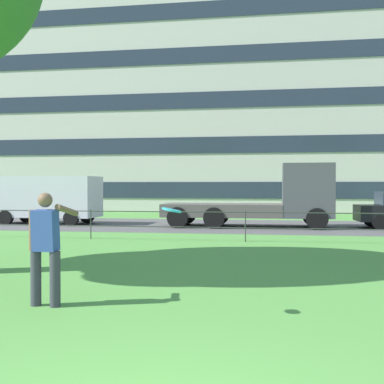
# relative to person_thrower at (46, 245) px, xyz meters

# --- Properties ---
(street_strip) EXTENTS (80.00, 7.90, 0.01)m
(street_strip) POSITION_rel_person_thrower_xyz_m (2.49, 15.53, -0.92)
(street_strip) COLOR #565454
(street_strip) RESTS_ON ground
(park_fence) EXTENTS (31.41, 0.04, 1.00)m
(park_fence) POSITION_rel_person_thrower_xyz_m (2.49, 9.12, -0.25)
(park_fence) COLOR #333833
(park_fence) RESTS_ON ground
(person_thrower) EXTENTS (0.56, 0.75, 1.71)m
(person_thrower) POSITION_rel_person_thrower_xyz_m (0.00, 0.00, 0.00)
(person_thrower) COLOR #383842
(person_thrower) RESTS_ON ground
(frisbee) EXTENTS (0.31, 0.31, 0.08)m
(frisbee) POSITION_rel_person_thrower_xyz_m (2.02, -0.40, 0.56)
(frisbee) COLOR #2DB2C6
(panel_van_far_right) EXTENTS (5.04, 2.18, 2.24)m
(panel_van_far_right) POSITION_rel_person_thrower_xyz_m (-7.23, 15.12, 0.35)
(panel_van_far_right) COLOR silver
(panel_van_far_right) RESTS_ON ground
(flatbed_truck_left) EXTENTS (7.31, 2.44, 2.75)m
(flatbed_truck_left) POSITION_rel_person_thrower_xyz_m (3.34, 14.94, 0.30)
(flatbed_truck_left) COLOR #4C4C51
(flatbed_truck_left) RESTS_ON ground
(apartment_building_background) EXTENTS (38.21, 13.97, 18.46)m
(apartment_building_background) POSITION_rel_person_thrower_xyz_m (-1.39, 32.95, 8.31)
(apartment_building_background) COLOR beige
(apartment_building_background) RESTS_ON ground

